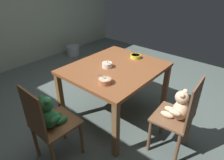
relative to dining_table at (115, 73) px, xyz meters
name	(u,v)px	position (x,y,z in m)	size (l,w,h in m)	color
ground_plane	(115,115)	(0.00, 0.00, -0.67)	(5.20, 5.20, 0.04)	#505D59
dining_table	(115,73)	(0.00, 0.00, 0.00)	(1.16, 1.00, 0.73)	brown
teddy_chair_near_left	(49,119)	(-0.97, 0.01, -0.11)	(0.42, 0.39, 0.91)	brown
teddy_chair_near_front	(179,112)	(-0.06, -0.89, -0.11)	(0.43, 0.39, 0.91)	brown
porridge_bowl_white_center	(107,65)	(-0.07, 0.07, 0.12)	(0.12, 0.12, 0.12)	silver
porridge_bowl_terracotta_near_left	(105,81)	(-0.38, -0.18, 0.12)	(0.15, 0.15, 0.13)	#B9734D
porridge_bowl_yellow_near_right	(135,56)	(0.39, -0.03, 0.11)	(0.14, 0.14, 0.12)	yellow
metal_pail	(73,51)	(1.05, 2.15, -0.53)	(0.30, 0.30, 0.23)	#93969B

